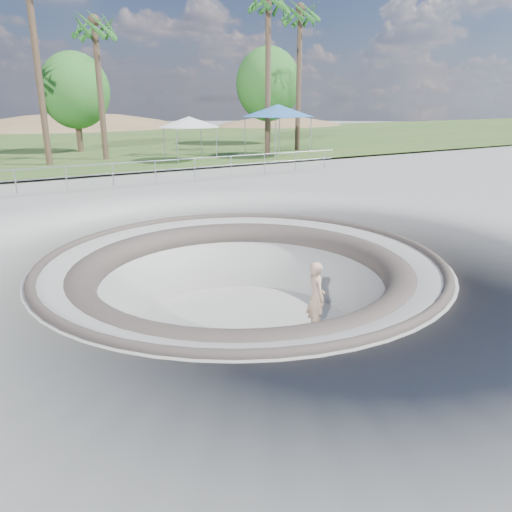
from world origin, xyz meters
name	(u,v)px	position (x,y,z in m)	size (l,w,h in m)	color
ground	(242,260)	(0.00, 0.00, 0.00)	(180.00, 180.00, 0.00)	#9D9D98
skate_bowl	(242,325)	(0.00, 0.00, -1.83)	(14.00, 14.00, 4.10)	#9D9D98
grass_strip	(40,147)	(0.00, 34.00, 0.22)	(180.00, 36.00, 0.12)	#335B24
distant_hills	(52,189)	(3.78, 57.17, -7.02)	(103.20, 45.00, 28.60)	brown
safety_railing	(113,174)	(0.00, 12.00, 0.69)	(25.00, 0.06, 1.03)	#909498
skateboard	(315,331)	(1.42, -1.31, -1.83)	(0.92, 0.53, 0.09)	brown
skater	(316,297)	(1.42, -1.31, -0.87)	(0.69, 0.45, 1.88)	tan
canopy_white	(189,122)	(6.51, 18.35, 2.59)	(5.23, 5.23, 2.64)	#909498
canopy_blue	(278,111)	(12.69, 18.00, 3.19)	(6.50, 6.50, 3.32)	#909498
palm_d	(95,29)	(2.19, 21.76, 7.85)	(2.60, 2.60, 8.96)	brown
palm_e	(268,6)	(12.11, 18.35, 9.45)	(2.60, 2.60, 10.69)	brown
palm_f	(300,17)	(15.96, 20.37, 9.30)	(2.60, 2.60, 10.53)	brown
bushy_tree_mid	(75,91)	(1.89, 27.62, 4.48)	(4.83, 4.39, 6.96)	brown
bushy_tree_right	(268,84)	(17.28, 26.61, 5.09)	(5.50, 5.00, 7.94)	brown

